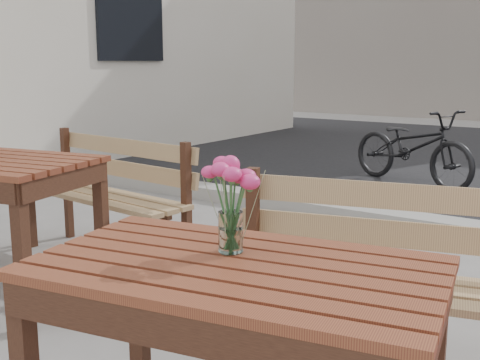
# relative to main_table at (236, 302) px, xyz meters

# --- Properties ---
(main_table) EXTENTS (1.27, 0.87, 0.72)m
(main_table) POSITION_rel_main_table_xyz_m (0.00, 0.00, 0.00)
(main_table) COLOR maroon
(main_table) RESTS_ON ground
(main_bench) EXTENTS (1.44, 0.74, 0.86)m
(main_bench) POSITION_rel_main_table_xyz_m (0.18, 0.87, -0.08)
(main_bench) COLOR #A17C53
(main_bench) RESTS_ON ground
(main_vase) EXTENTS (0.16, 0.16, 0.29)m
(main_vase) POSITION_rel_main_table_xyz_m (-0.07, 0.08, 0.30)
(main_vase) COLOR white
(main_vase) RESTS_ON main_table
(second_bench) EXTENTS (1.38, 0.53, 0.84)m
(second_bench) POSITION_rel_main_table_xyz_m (-1.95, 1.38, -0.09)
(second_bench) COLOR #A17C53
(second_bench) RESTS_ON ground
(bicycle) EXTENTS (1.63, 1.06, 0.81)m
(bicycle) POSITION_rel_main_table_xyz_m (-1.10, 4.90, -0.20)
(bicycle) COLOR black
(bicycle) RESTS_ON ground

